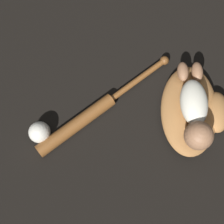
{
  "coord_description": "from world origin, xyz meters",
  "views": [
    {
      "loc": [
        0.4,
        -0.23,
        1.11
      ],
      "look_at": [
        0.01,
        -0.28,
        0.06
      ],
      "focal_mm": 50.0,
      "sensor_mm": 36.0,
      "label": 1
    }
  ],
  "objects_px": {
    "baseball_glove": "(194,110)",
    "baseball_bat": "(89,115)",
    "baby_figure": "(195,111)",
    "baseball": "(40,132)"
  },
  "relations": [
    {
      "from": "baseball_glove",
      "to": "baseball",
      "type": "bearing_deg",
      "value": -73.84
    },
    {
      "from": "baseball_glove",
      "to": "baseball_bat",
      "type": "xyz_separation_m",
      "value": [
        0.07,
        -0.38,
        -0.01
      ]
    },
    {
      "from": "baseball_bat",
      "to": "baseball",
      "type": "distance_m",
      "value": 0.19
    },
    {
      "from": "baby_figure",
      "to": "baseball_bat",
      "type": "distance_m",
      "value": 0.38
    },
    {
      "from": "baseball_bat",
      "to": "baseball_glove",
      "type": "bearing_deg",
      "value": 99.83
    },
    {
      "from": "baseball_glove",
      "to": "baby_figure",
      "type": "relative_size",
      "value": 1.06
    },
    {
      "from": "baby_figure",
      "to": "baseball",
      "type": "bearing_deg",
      "value": -76.92
    },
    {
      "from": "baseball_glove",
      "to": "baseball_bat",
      "type": "distance_m",
      "value": 0.39
    },
    {
      "from": "baseball",
      "to": "baseball_bat",
      "type": "bearing_deg",
      "value": 119.23
    },
    {
      "from": "baby_figure",
      "to": "baseball_bat",
      "type": "bearing_deg",
      "value": -85.05
    }
  ]
}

